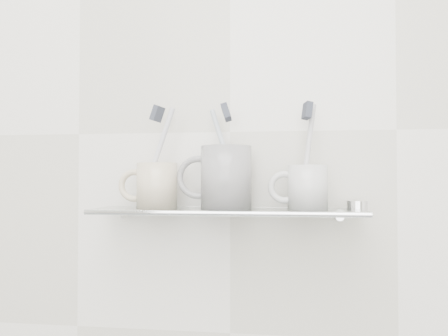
% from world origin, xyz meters
% --- Properties ---
extents(wall_back, '(2.50, 0.00, 2.50)m').
position_xyz_m(wall_back, '(0.00, 1.10, 1.25)').
color(wall_back, silver).
rests_on(wall_back, ground).
extents(shelf_glass, '(0.50, 0.12, 0.01)m').
position_xyz_m(shelf_glass, '(0.00, 1.04, 1.10)').
color(shelf_glass, silver).
rests_on(shelf_glass, wall_back).
extents(shelf_rail, '(0.50, 0.01, 0.01)m').
position_xyz_m(shelf_rail, '(0.00, 0.98, 1.10)').
color(shelf_rail, silver).
rests_on(shelf_rail, shelf_glass).
extents(bracket_left, '(0.02, 0.03, 0.02)m').
position_xyz_m(bracket_left, '(-0.21, 1.09, 1.09)').
color(bracket_left, silver).
rests_on(bracket_left, wall_back).
extents(bracket_right, '(0.02, 0.03, 0.02)m').
position_xyz_m(bracket_right, '(0.21, 1.09, 1.09)').
color(bracket_right, silver).
rests_on(bracket_right, wall_back).
extents(mug_left, '(0.08, 0.08, 0.09)m').
position_xyz_m(mug_left, '(-0.13, 1.04, 1.14)').
color(mug_left, beige).
rests_on(mug_left, shelf_glass).
extents(mug_left_handle, '(0.06, 0.01, 0.06)m').
position_xyz_m(mug_left_handle, '(-0.18, 1.04, 1.14)').
color(mug_left_handle, beige).
rests_on(mug_left_handle, mug_left).
extents(toothbrush_left, '(0.08, 0.02, 0.18)m').
position_xyz_m(toothbrush_left, '(-0.13, 1.04, 1.20)').
color(toothbrush_left, silver).
rests_on(toothbrush_left, mug_left).
extents(bristles_left, '(0.03, 0.03, 0.03)m').
position_xyz_m(bristles_left, '(-0.13, 1.04, 1.28)').
color(bristles_left, '#313540').
rests_on(bristles_left, toothbrush_left).
extents(mug_center, '(0.12, 0.12, 0.12)m').
position_xyz_m(mug_center, '(-0.00, 1.04, 1.16)').
color(mug_center, silver).
rests_on(mug_center, shelf_glass).
extents(mug_center_handle, '(0.08, 0.01, 0.08)m').
position_xyz_m(mug_center_handle, '(-0.05, 1.04, 1.16)').
color(mug_center_handle, silver).
rests_on(mug_center_handle, mug_center).
extents(toothbrush_center, '(0.07, 0.06, 0.18)m').
position_xyz_m(toothbrush_center, '(-0.00, 1.04, 1.20)').
color(toothbrush_center, '#9AA9B4').
rests_on(toothbrush_center, mug_center).
extents(bristles_center, '(0.02, 0.03, 0.04)m').
position_xyz_m(bristles_center, '(-0.00, 1.04, 1.28)').
color(bristles_center, '#313540').
rests_on(bristles_center, toothbrush_center).
extents(mug_right, '(0.08, 0.08, 0.08)m').
position_xyz_m(mug_right, '(0.15, 1.04, 1.14)').
color(mug_right, silver).
rests_on(mug_right, shelf_glass).
extents(mug_right_handle, '(0.06, 0.01, 0.06)m').
position_xyz_m(mug_right_handle, '(0.11, 1.04, 1.14)').
color(mug_right_handle, silver).
rests_on(mug_right_handle, mug_right).
extents(toothbrush_right, '(0.04, 0.04, 0.19)m').
position_xyz_m(toothbrush_right, '(0.15, 1.04, 1.20)').
color(toothbrush_right, '#BDB7B4').
rests_on(toothbrush_right, mug_right).
extents(bristles_right, '(0.02, 0.03, 0.03)m').
position_xyz_m(bristles_right, '(0.15, 1.04, 1.28)').
color(bristles_right, '#313540').
rests_on(bristles_right, toothbrush_right).
extents(chrome_cap, '(0.04, 0.04, 0.02)m').
position_xyz_m(chrome_cap, '(0.24, 1.04, 1.11)').
color(chrome_cap, silver).
rests_on(chrome_cap, shelf_glass).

